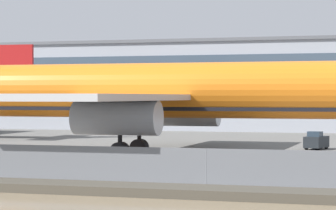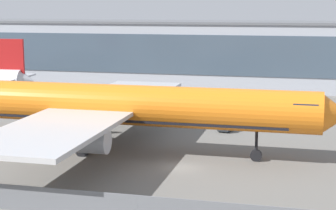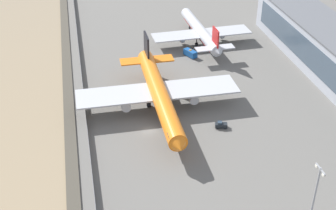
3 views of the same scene
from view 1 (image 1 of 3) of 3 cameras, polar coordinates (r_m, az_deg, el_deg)
name	(u,v)px [view 1 (image 1 of 3)]	position (r m, az deg, el deg)	size (l,w,h in m)	color
ground_plane	(257,164)	(62.13, 6.39, -4.25)	(500.00, 500.00, 0.00)	#66635E
shoreline_seawall	(186,191)	(42.22, 1.28, -6.21)	(320.00, 3.00, 0.50)	#474238
perimeter_fence	(206,168)	(46.45, 2.78, -4.51)	(280.00, 0.10, 2.24)	slate
cargo_jet_orange	(157,93)	(68.54, -0.80, 0.88)	(52.89, 45.33, 14.65)	orange
baggage_tug	(316,141)	(80.45, 10.58, -2.57)	(2.30, 3.48, 1.80)	#1E2328
terminal_building	(294,85)	(124.86, 9.05, 1.41)	(118.78, 17.29, 14.01)	#9EA3AD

